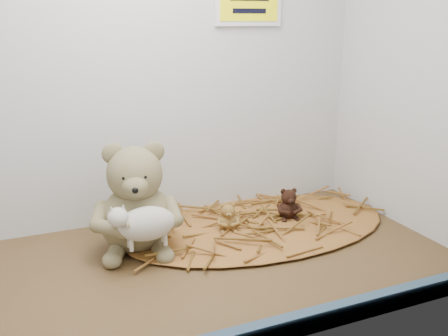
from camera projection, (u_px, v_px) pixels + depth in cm
name	position (u px, v px, depth cm)	size (l,w,h in cm)	color
alcove_shell	(156.00, 45.00, 98.69)	(120.40, 60.20, 90.40)	#3C2614
straw_bed	(259.00, 225.00, 124.44)	(68.68, 39.88, 1.33)	brown
main_teddy	(136.00, 197.00, 110.06)	(19.89, 20.99, 24.67)	#8C7E56
toy_lamb	(147.00, 224.00, 103.12)	(15.66, 9.56, 10.12)	silver
mini_teddy_tan	(228.00, 216.00, 119.68)	(5.49, 5.80, 6.81)	#995E32
mini_teddy_brown	(288.00, 202.00, 126.71)	(6.45, 6.81, 8.00)	black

